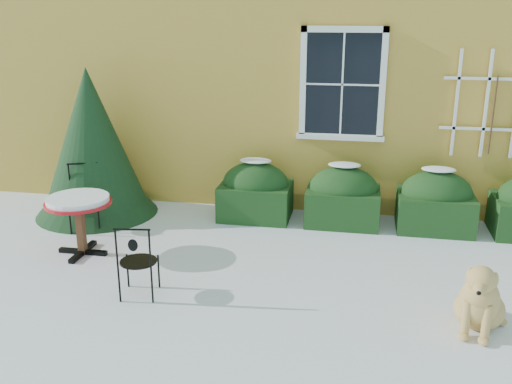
% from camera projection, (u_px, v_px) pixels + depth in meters
% --- Properties ---
extents(ground, '(80.00, 80.00, 0.00)m').
position_uv_depth(ground, '(239.00, 298.00, 6.22)').
color(ground, white).
rests_on(ground, ground).
extents(hedge_row, '(4.95, 0.80, 0.91)m').
position_uv_depth(hedge_row, '(389.00, 199.00, 8.19)').
color(hedge_row, black).
rests_on(hedge_row, ground).
extents(evergreen_shrub, '(1.84, 1.84, 2.22)m').
position_uv_depth(evergreen_shrub, '(93.00, 157.00, 8.57)').
color(evergreen_shrub, black).
rests_on(evergreen_shrub, ground).
extents(bistro_table, '(0.83, 0.83, 0.77)m').
position_uv_depth(bistro_table, '(79.00, 207.00, 7.15)').
color(bistro_table, black).
rests_on(bistro_table, ground).
extents(patio_chair_near, '(0.43, 0.42, 0.85)m').
position_uv_depth(patio_chair_near, '(137.00, 260.00, 6.13)').
color(patio_chair_near, black).
rests_on(patio_chair_near, ground).
extents(patio_chair_far, '(0.54, 0.53, 0.93)m').
position_uv_depth(patio_chair_far, '(84.00, 197.00, 8.10)').
color(patio_chair_far, black).
rests_on(patio_chair_far, ground).
extents(dog, '(0.61, 0.82, 0.77)m').
position_uv_depth(dog, '(480.00, 302.00, 5.49)').
color(dog, tan).
rests_on(dog, ground).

